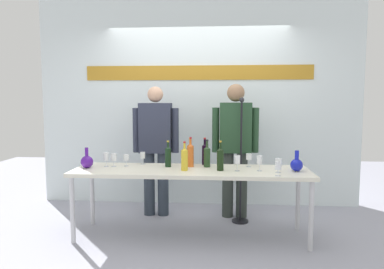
{
  "coord_description": "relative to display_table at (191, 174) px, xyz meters",
  "views": [
    {
      "loc": [
        0.29,
        -3.69,
        1.48
      ],
      "look_at": [
        0.0,
        0.15,
        1.11
      ],
      "focal_mm": 32.58,
      "sensor_mm": 36.0,
      "label": 1
    }
  ],
  "objects": [
    {
      "name": "display_table",
      "position": [
        0.0,
        0.0,
        0.0
      ],
      "size": [
        2.54,
        0.67,
        0.74
      ],
      "color": "silver",
      "rests_on": "ground"
    },
    {
      "name": "decanter_blue_right",
      "position": [
        1.11,
        -0.02,
        0.13
      ],
      "size": [
        0.13,
        0.13,
        0.22
      ],
      "color": "#1721B6",
      "rests_on": "display_table"
    },
    {
      "name": "wine_glass_left_1",
      "position": [
        -0.59,
        0.26,
        0.16
      ],
      "size": [
        0.06,
        0.06,
        0.14
      ],
      "color": "white",
      "rests_on": "display_table"
    },
    {
      "name": "wine_glass_right_3",
      "position": [
        0.64,
        0.18,
        0.17
      ],
      "size": [
        0.06,
        0.06,
        0.15
      ],
      "color": "white",
      "rests_on": "display_table"
    },
    {
      "name": "decanter_blue_left",
      "position": [
        -1.14,
        -0.02,
        0.13
      ],
      "size": [
        0.14,
        0.14,
        0.23
      ],
      "color": "#4E1992",
      "rests_on": "display_table"
    },
    {
      "name": "wine_bottle_5",
      "position": [
        -0.03,
        0.25,
        0.19
      ],
      "size": [
        0.07,
        0.07,
        0.32
      ],
      "color": "orange",
      "rests_on": "display_table"
    },
    {
      "name": "wine_glass_left_3",
      "position": [
        -0.87,
        0.08,
        0.16
      ],
      "size": [
        0.06,
        0.06,
        0.15
      ],
      "color": "white",
      "rests_on": "display_table"
    },
    {
      "name": "wine_bottle_4",
      "position": [
        0.31,
        -0.04,
        0.18
      ],
      "size": [
        0.07,
        0.07,
        0.32
      ],
      "color": "black",
      "rests_on": "display_table"
    },
    {
      "name": "microphone_stand",
      "position": [
        0.57,
        0.49,
        -0.18
      ],
      "size": [
        0.2,
        0.2,
        1.52
      ],
      "color": "black",
      "rests_on": "ground"
    },
    {
      "name": "back_wall",
      "position": [
        0.0,
        1.28,
        0.81
      ],
      "size": [
        4.53,
        0.11,
        3.0
      ],
      "color": "white",
      "rests_on": "ground"
    },
    {
      "name": "wine_glass_right_4",
      "position": [
        0.88,
        -0.27,
        0.15
      ],
      "size": [
        0.06,
        0.06,
        0.14
      ],
      "color": "white",
      "rests_on": "display_table"
    },
    {
      "name": "wine_glass_left_2",
      "position": [
        -0.96,
        0.08,
        0.17
      ],
      "size": [
        0.06,
        0.06,
        0.16
      ],
      "color": "white",
      "rests_on": "display_table"
    },
    {
      "name": "wine_bottle_3",
      "position": [
        -0.02,
        0.14,
        0.19
      ],
      "size": [
        0.07,
        0.07,
        0.33
      ],
      "color": "orange",
      "rests_on": "display_table"
    },
    {
      "name": "presenter_right",
      "position": [
        0.51,
        0.68,
        0.27
      ],
      "size": [
        0.58,
        0.22,
        1.69
      ],
      "color": "#2E3530",
      "rests_on": "ground"
    },
    {
      "name": "wine_bottle_0",
      "position": [
        -0.06,
        -0.07,
        0.18
      ],
      "size": [
        0.07,
        0.07,
        0.31
      ],
      "color": "gold",
      "rests_on": "display_table"
    },
    {
      "name": "wine_bottle_6",
      "position": [
        0.17,
        0.15,
        0.18
      ],
      "size": [
        0.07,
        0.07,
        0.31
      ],
      "color": "#233F1F",
      "rests_on": "display_table"
    },
    {
      "name": "presenter_left",
      "position": [
        -0.51,
        0.68,
        0.25
      ],
      "size": [
        0.59,
        0.22,
        1.66
      ],
      "color": "#2C3541",
      "rests_on": "ground"
    },
    {
      "name": "wine_glass_right_2",
      "position": [
        0.73,
        -0.04,
        0.17
      ],
      "size": [
        0.06,
        0.06,
        0.16
      ],
      "color": "white",
      "rests_on": "display_table"
    },
    {
      "name": "ground_plane",
      "position": [
        0.0,
        0.0,
        -0.69
      ],
      "size": [
        10.0,
        10.0,
        0.0
      ],
      "primitive_type": "plane",
      "color": "#9C9DAC"
    },
    {
      "name": "wine_bottle_2",
      "position": [
        0.14,
        0.28,
        0.19
      ],
      "size": [
        0.06,
        0.06,
        0.31
      ],
      "color": "black",
      "rests_on": "display_table"
    },
    {
      "name": "wine_bottle_1",
      "position": [
        -0.27,
        0.12,
        0.18
      ],
      "size": [
        0.07,
        0.07,
        0.29
      ],
      "color": "black",
      "rests_on": "display_table"
    },
    {
      "name": "wine_glass_left_0",
      "position": [
        -0.74,
        0.12,
        0.15
      ],
      "size": [
        0.06,
        0.06,
        0.14
      ],
      "color": "white",
      "rests_on": "display_table"
    },
    {
      "name": "wine_glass_right_1",
      "position": [
        0.49,
        -0.06,
        0.17
      ],
      "size": [
        0.06,
        0.06,
        0.17
      ],
      "color": "white",
      "rests_on": "display_table"
    },
    {
      "name": "wine_glass_right_0",
      "position": [
        0.91,
        -0.11,
        0.16
      ],
      "size": [
        0.06,
        0.06,
        0.15
      ],
      "color": "white",
      "rests_on": "display_table"
    }
  ]
}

